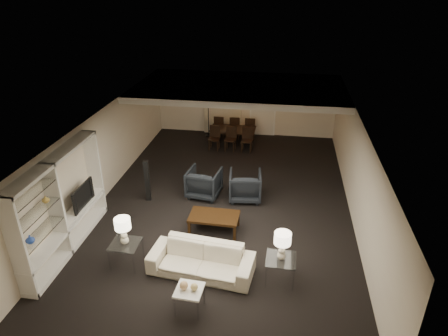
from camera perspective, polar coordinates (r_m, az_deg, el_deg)
floor at (r=11.45m, az=0.00°, el=-4.94°), size 11.00×11.00×0.00m
ceiling at (r=10.38m, az=0.00°, el=6.95°), size 7.00×11.00×0.02m
wall_back at (r=15.95m, az=3.07°, el=9.16°), size 7.00×0.02×2.50m
wall_front at (r=6.45m, az=-8.02°, el=-20.62°), size 7.00×0.02×2.50m
wall_left at (r=11.86m, az=-16.97°, el=1.80°), size 0.02×11.00×2.50m
wall_right at (r=10.93m, az=18.44°, el=-0.54°), size 0.02×11.00×2.50m
ceiling_soffit at (r=13.72m, az=2.28°, el=11.33°), size 7.00×4.00×0.20m
curtains at (r=16.00m, az=-0.21°, el=9.07°), size 1.50×0.12×2.40m
door at (r=15.93m, az=5.57°, el=8.30°), size 0.90×0.05×2.10m
painting at (r=15.77m, az=10.80°, el=9.67°), size 0.95×0.04×0.65m
media_unit at (r=9.79m, az=-22.10°, el=-4.96°), size 0.38×3.40×2.35m
pendant_light at (r=13.83m, az=3.50°, el=9.35°), size 0.52×0.52×0.24m
sofa at (r=8.87m, az=-3.27°, el=-12.98°), size 2.34×1.13×0.66m
coffee_table at (r=10.19m, az=-1.41°, el=-7.83°), size 1.25×0.74×0.44m
armchair_left at (r=11.61m, az=-2.87°, el=-2.10°), size 1.01×1.03×0.84m
armchair_right at (r=11.45m, az=3.03°, el=-2.54°), size 0.99×1.01×0.84m
side_table_left at (r=9.34m, az=-13.76°, el=-11.82°), size 0.64×0.64×0.58m
side_table_right at (r=8.76m, az=8.03°, el=-14.16°), size 0.63×0.63×0.58m
table_lamp_left at (r=8.98m, az=-14.17°, el=-8.75°), size 0.36×0.36×0.64m
table_lamp_right at (r=8.38m, az=8.29°, el=-10.98°), size 0.36×0.36×0.64m
marble_table at (r=8.12m, az=-4.92°, el=-18.21°), size 0.54×0.54×0.52m
gold_gourd_a at (r=7.90m, az=-5.76°, el=-16.35°), size 0.17×0.17×0.17m
gold_gourd_b at (r=7.87m, az=-4.28°, el=-16.59°), size 0.14×0.14×0.14m
television at (r=10.37m, az=-19.95°, el=-3.68°), size 0.98×0.13×0.56m
vase_blue at (r=8.93m, az=-25.98°, el=-9.14°), size 0.18×0.18×0.18m
vase_amber at (r=9.19m, az=-24.13°, el=-4.11°), size 0.15×0.15×0.16m
floor_speaker at (r=11.50m, az=-10.92°, el=-1.79°), size 0.16×0.16×1.23m
dining_table at (r=15.22m, az=1.24°, el=4.54°), size 1.71×0.98×0.60m
chair_nl at (r=14.66m, az=-1.42°, el=4.26°), size 0.42×0.42×0.89m
chair_nm at (r=14.57m, az=0.91°, el=4.13°), size 0.45×0.45×0.89m
chair_nr at (r=14.50m, az=3.26°, el=3.99°), size 0.42×0.42×0.89m
chair_fl at (r=15.85m, az=-0.60°, el=6.01°), size 0.44×0.44×0.89m
chair_fm at (r=15.77m, az=1.57°, el=5.89°), size 0.43×0.43×0.89m
chair_fr at (r=15.71m, az=3.75°, el=5.76°), size 0.42×0.42×0.89m
floor_lamp at (r=15.79m, az=-2.25°, el=7.85°), size 0.28×0.28×1.89m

